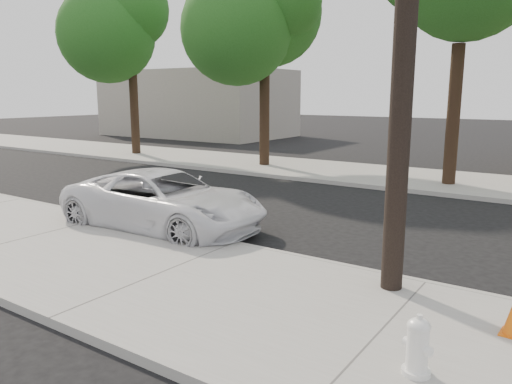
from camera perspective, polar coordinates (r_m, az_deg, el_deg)
ground at (r=12.37m, az=3.41°, el=-4.06°), size 120.00×120.00×0.00m
near_sidewalk at (r=9.09m, az=-10.79°, el=-9.45°), size 90.00×4.40×0.15m
far_sidewalk at (r=19.98m, az=15.99°, el=1.60°), size 90.00×5.00×0.15m
curb_near at (r=10.67m, az=-2.40°, el=-6.13°), size 90.00×0.12×0.16m
building_far at (r=39.96m, az=-6.71°, el=10.02°), size 14.00×8.00×5.00m
tree_a at (r=27.10m, az=-14.09°, el=17.81°), size 4.65×4.50×9.00m
tree_b at (r=22.04m, az=1.22°, el=18.74°), size 4.34×4.20×8.45m
police_cruiser at (r=12.22m, az=-10.50°, el=-0.95°), size 5.28×2.62×1.44m
fire_hydrant at (r=6.08m, az=17.98°, el=-16.54°), size 0.36×0.32×0.67m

